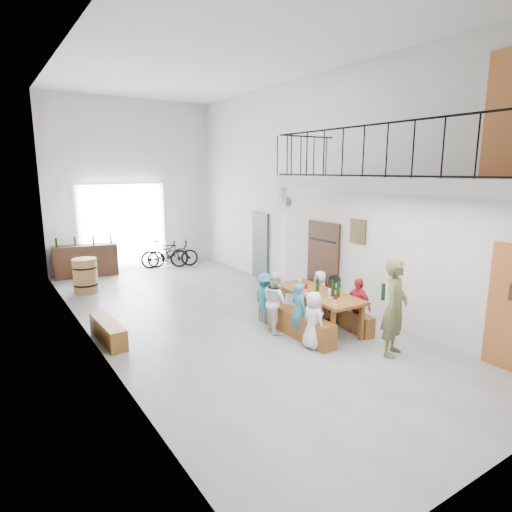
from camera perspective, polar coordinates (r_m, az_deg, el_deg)
floor at (r=9.73m, az=-4.53°, el=-8.13°), size 12.00×12.00×0.00m
room_walls at (r=9.18m, az=-4.89°, el=13.28°), size 12.00×12.00×12.00m
gateway_portal at (r=14.67m, az=-17.28°, el=3.65°), size 2.80×0.08×2.80m
right_wall_decor at (r=9.52m, az=15.36°, el=1.90°), size 0.07×8.28×5.07m
balcony at (r=8.05m, az=19.13°, el=8.77°), size 1.52×5.62×4.00m
tasting_table at (r=8.89m, az=8.36°, el=-5.32°), size 0.96×2.12×0.79m
bench_inner at (r=8.71m, az=5.16°, el=-8.81°), size 0.36×2.13×0.49m
bench_wall at (r=9.38m, az=11.54°, el=-7.73°), size 0.52×1.83×0.42m
tableware at (r=8.66m, az=9.27°, el=-4.30°), size 0.66×1.41×0.35m
side_bench at (r=8.81m, az=-19.13°, el=-9.46°), size 0.37×1.44×0.40m
oak_barrel at (r=12.34m, az=-21.81°, el=-2.46°), size 0.63×0.63×0.93m
serving_counter at (r=14.24m, az=-21.74°, el=-0.58°), size 1.92×0.78×0.98m
counter_bottles at (r=14.11m, az=-21.93°, el=1.91°), size 1.61×0.25×0.28m
guest_left_a at (r=8.01m, az=7.63°, el=-8.47°), size 0.36×0.54×1.07m
guest_left_b at (r=8.35m, az=5.74°, el=-7.35°), size 0.29×0.42×1.14m
guest_left_c at (r=8.71m, az=2.71°, el=-6.11°), size 0.62×0.71×1.25m
guest_left_d at (r=9.25m, az=1.23°, el=-5.58°), size 0.45×0.73×1.09m
guest_right_a at (r=8.90m, az=13.39°, el=-6.43°), size 0.29×0.67×1.13m
guest_right_b at (r=9.34m, az=10.27°, el=-5.66°), size 0.48×1.03×1.07m
guest_right_c at (r=9.80m, az=8.46°, el=-4.89°), size 0.49×0.59×1.03m
host_standing at (r=7.94m, az=18.03°, el=-6.56°), size 0.75×0.65×1.75m
potted_plant at (r=11.56m, az=4.35°, el=-3.97°), size 0.43×0.41×0.38m
bicycle_near at (r=14.81m, az=-11.03°, el=0.28°), size 1.80×1.06×0.89m
bicycle_far at (r=14.65m, az=-12.09°, el=0.22°), size 1.63×0.92×0.95m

